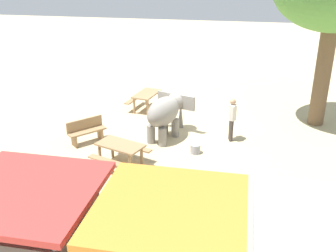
{
  "coord_description": "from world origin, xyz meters",
  "views": [
    {
      "loc": [
        -2.2,
        13.97,
        6.25
      ],
      "look_at": [
        0.29,
        1.44,
        0.8
      ],
      "focal_mm": 42.16,
      "sensor_mm": 36.0,
      "label": 1
    }
  ],
  "objects": [
    {
      "name": "picnic_table_near",
      "position": [
        1.94,
        -2.03,
        0.59
      ],
      "size": [
        1.74,
        1.76,
        0.78
      ],
      "rotation": [
        0.0,
        0.0,
        1.38
      ],
      "color": "#9E7A51",
      "rests_on": "ground_plane"
    },
    {
      "name": "market_stall_red",
      "position": [
        1.42,
        8.64,
        1.14
      ],
      "size": [
        2.5,
        2.5,
        2.52
      ],
      "color": "#59514C",
      "rests_on": "ground_plane"
    },
    {
      "name": "elephant",
      "position": [
        0.49,
        0.65,
        1.04
      ],
      "size": [
        1.77,
        2.35,
        1.63
      ],
      "rotation": [
        0.0,
        0.0,
        4.38
      ],
      "color": "gray",
      "rests_on": "ground_plane"
    },
    {
      "name": "wooden_bench",
      "position": [
        3.29,
        1.64,
        0.47
      ],
      "size": [
        1.23,
        1.32,
        0.88
      ],
      "rotation": [
        0.0,
        0.0,
        0.85
      ],
      "color": "#9E7A51",
      "rests_on": "ground_plane"
    },
    {
      "name": "picnic_table_far",
      "position": [
        1.51,
        3.14,
        0.59
      ],
      "size": [
        1.91,
        1.9,
        0.78
      ],
      "rotation": [
        0.0,
        0.0,
        2.8
      ],
      "color": "#9E7A51",
      "rests_on": "ground_plane"
    },
    {
      "name": "person_handler",
      "position": [
        -1.89,
        0.44,
        0.95
      ],
      "size": [
        0.32,
        0.5,
        1.62
      ],
      "rotation": [
        0.0,
        0.0,
        0.18
      ],
      "color": "#3F3833",
      "rests_on": "ground_plane"
    },
    {
      "name": "ground_plane",
      "position": [
        0.0,
        0.0,
        0.0
      ],
      "size": [
        60.0,
        60.0,
        0.0
      ],
      "primitive_type": "plane",
      "color": "tan"
    },
    {
      "name": "feed_bucket",
      "position": [
        -0.74,
        1.76,
        0.16
      ],
      "size": [
        0.36,
        0.36,
        0.32
      ],
      "primitive_type": "cylinder",
      "color": "gray",
      "rests_on": "ground_plane"
    }
  ]
}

